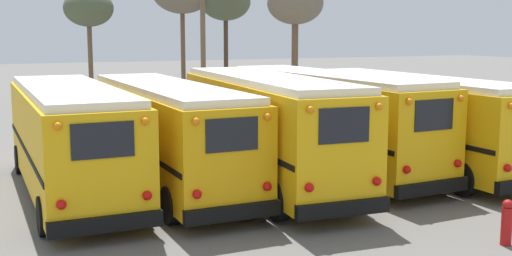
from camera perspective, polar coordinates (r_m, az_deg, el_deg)
The scene contains 11 objects.
ground_plane at distance 20.39m, azimuth 0.12°, elevation -4.65°, with size 160.00×160.00×0.00m, color #66635E.
school_bus_0 at distance 19.03m, azimuth -16.19°, elevation -0.72°, with size 2.65×9.99×3.15m.
school_bus_1 at distance 19.46m, azimuth -7.91°, elevation -0.29°, with size 2.61×10.37×3.12m.
school_bus_2 at distance 19.46m, azimuth 0.89°, elevation 0.19°, with size 2.99×10.16×3.35m.
school_bus_3 at distance 21.80m, azimuth 6.32°, elevation 0.92°, with size 2.96×10.60×3.30m.
school_bus_4 at distance 22.65m, azimuth 13.58°, elevation 0.86°, with size 2.80×10.54×3.15m.
utility_pole at distance 33.57m, azimuth -4.74°, elevation 8.18°, with size 1.80×0.26×8.51m.
bare_tree_1 at distance 39.51m, azimuth -14.66°, elevation 10.17°, with size 2.90×2.90×7.09m.
bare_tree_2 at distance 35.24m, azimuth 3.51°, elevation 10.84°, with size 3.04×3.04×7.30m.
bare_tree_3 at distance 39.48m, azimuth -2.72°, elevation 11.05°, with size 3.02×3.02×7.55m.
fire_hydrant at distance 15.27m, azimuth 21.40°, elevation -7.80°, with size 0.24×0.24×1.03m.
Camera 1 is at (-8.06, -18.13, 4.69)m, focal length 45.00 mm.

